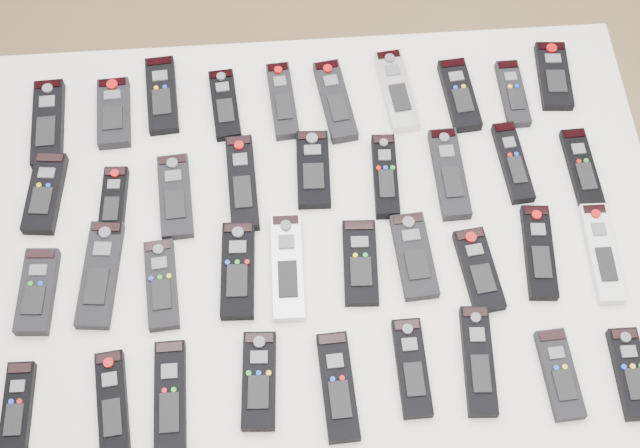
{
  "coord_description": "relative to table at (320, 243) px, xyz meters",
  "views": [
    {
      "loc": [
        -0.02,
        -0.87,
        2.22
      ],
      "look_at": [
        0.03,
        -0.12,
        0.8
      ],
      "focal_mm": 50.0,
      "sensor_mm": 36.0,
      "label": 1
    }
  ],
  "objects": [
    {
      "name": "remote_32",
      "position": [
        -0.12,
        -0.28,
        0.07
      ],
      "size": [
        0.06,
        0.17,
        0.02
      ],
      "primitive_type": "cube",
      "rotation": [
        0.0,
        0.0,
        -0.06
      ],
      "color": "black",
      "rests_on": "table"
    },
    {
      "name": "remote_23",
      "position": [
        -0.06,
        -0.08,
        0.07
      ],
      "size": [
        0.06,
        0.2,
        0.02
      ],
      "primitive_type": "cube",
      "rotation": [
        0.0,
        0.0,
        -0.02
      ],
      "color": "#B7B7BC",
      "rests_on": "table"
    },
    {
      "name": "remote_12",
      "position": [
        -0.26,
        0.08,
        0.07
      ],
      "size": [
        0.07,
        0.17,
        0.02
      ],
      "primitive_type": "cube",
      "rotation": [
        0.0,
        0.0,
        0.06
      ],
      "color": "black",
      "rests_on": "table"
    },
    {
      "name": "table",
      "position": [
        0.0,
        0.0,
        0.0
      ],
      "size": [
        1.25,
        0.88,
        0.78
      ],
      "color": "white",
      "rests_on": "ground"
    },
    {
      "name": "remote_5",
      "position": [
        0.05,
        0.27,
        0.07
      ],
      "size": [
        0.08,
        0.19,
        0.02
      ],
      "primitive_type": "cube",
      "rotation": [
        0.0,
        0.0,
        0.14
      ],
      "color": "black",
      "rests_on": "table"
    },
    {
      "name": "remote_22",
      "position": [
        -0.15,
        -0.08,
        0.07
      ],
      "size": [
        0.07,
        0.18,
        0.02
      ],
      "primitive_type": "cube",
      "rotation": [
        0.0,
        0.0,
        -0.04
      ],
      "color": "black",
      "rests_on": "table"
    },
    {
      "name": "remote_7",
      "position": [
        0.29,
        0.27,
        0.07
      ],
      "size": [
        0.07,
        0.17,
        0.02
      ],
      "primitive_type": "cube",
      "rotation": [
        0.0,
        0.0,
        0.08
      ],
      "color": "black",
      "rests_on": "table"
    },
    {
      "name": "remote_9",
      "position": [
        0.49,
        0.31,
        0.07
      ],
      "size": [
        0.07,
        0.16,
        0.02
      ],
      "primitive_type": "cube",
      "rotation": [
        0.0,
        0.0,
        -0.07
      ],
      "color": "black",
      "rests_on": "table"
    },
    {
      "name": "remote_26",
      "position": [
        0.27,
        -0.11,
        0.07
      ],
      "size": [
        0.07,
        0.16,
        0.02
      ],
      "primitive_type": "cube",
      "rotation": [
        0.0,
        0.0,
        0.12
      ],
      "color": "black",
      "rests_on": "table"
    },
    {
      "name": "remote_27",
      "position": [
        0.39,
        -0.08,
        0.07
      ],
      "size": [
        0.06,
        0.18,
        0.02
      ],
      "primitive_type": "cube",
      "rotation": [
        0.0,
        0.0,
        -0.08
      ],
      "color": "black",
      "rests_on": "table"
    },
    {
      "name": "remote_15",
      "position": [
        0.13,
        0.1,
        0.07
      ],
      "size": [
        0.05,
        0.17,
        0.02
      ],
      "primitive_type": "cube",
      "rotation": [
        0.0,
        0.0,
        -0.04
      ],
      "color": "black",
      "rests_on": "table"
    },
    {
      "name": "remote_34",
      "position": [
        0.13,
        -0.28,
        0.07
      ],
      "size": [
        0.05,
        0.17,
        0.02
      ],
      "primitive_type": "cube",
      "rotation": [
        0.0,
        0.0,
        0.02
      ],
      "color": "black",
      "rests_on": "table"
    },
    {
      "name": "remote_21",
      "position": [
        -0.28,
        -0.1,
        0.07
      ],
      "size": [
        0.06,
        0.17,
        0.02
      ],
      "primitive_type": "cube",
      "rotation": [
        0.0,
        0.0,
        0.08
      ],
      "color": "black",
      "rests_on": "table"
    },
    {
      "name": "remote_3",
      "position": [
        -0.17,
        0.28,
        0.07
      ],
      "size": [
        0.06,
        0.16,
        0.02
      ],
      "primitive_type": "cube",
      "rotation": [
        0.0,
        0.0,
        0.09
      ],
      "color": "black",
      "rests_on": "table"
    },
    {
      "name": "remote_8",
      "position": [
        0.4,
        0.27,
        0.07
      ],
      "size": [
        0.05,
        0.15,
        0.02
      ],
      "primitive_type": "cube",
      "rotation": [
        0.0,
        0.0,
        0.02
      ],
      "color": "black",
      "rests_on": "table"
    },
    {
      "name": "remote_31",
      "position": [
        -0.27,
        -0.3,
        0.07
      ],
      "size": [
        0.05,
        0.19,
        0.02
      ],
      "primitive_type": "cube",
      "rotation": [
        0.0,
        0.0,
        0.01
      ],
      "color": "black",
      "rests_on": "table"
    },
    {
      "name": "remote_14",
      "position": [
        -0.0,
        0.12,
        0.07
      ],
      "size": [
        0.07,
        0.16,
        0.02
      ],
      "primitive_type": "cube",
      "rotation": [
        0.0,
        0.0,
        -0.03
      ],
      "color": "black",
      "rests_on": "table"
    },
    {
      "name": "remote_11",
      "position": [
        -0.38,
        0.08,
        0.07
      ],
      "size": [
        0.05,
        0.15,
        0.02
      ],
      "primitive_type": "cube",
      "rotation": [
        0.0,
        0.0,
        -0.05
      ],
      "color": "black",
      "rests_on": "table"
    },
    {
      "name": "remote_6",
      "position": [
        0.17,
        0.29,
        0.07
      ],
      "size": [
        0.07,
        0.19,
        0.02
      ],
      "primitive_type": "cube",
      "rotation": [
        0.0,
        0.0,
        0.1
      ],
      "color": "#B7B7BC",
      "rests_on": "table"
    },
    {
      "name": "remote_35",
      "position": [
        0.25,
        -0.27,
        0.07
      ],
      "size": [
        0.06,
        0.19,
        0.02
      ],
      "primitive_type": "cube",
      "rotation": [
        0.0,
        0.0,
        -0.06
      ],
      "color": "black",
      "rests_on": "table"
    },
    {
      "name": "remote_29",
      "position": [
        -0.52,
        -0.3,
        0.07
      ],
      "size": [
        0.05,
        0.16,
        0.02
      ],
      "primitive_type": "cube",
      "rotation": [
        0.0,
        0.0,
        -0.02
      ],
      "color": "black",
      "rests_on": "table"
    },
    {
      "name": "remote_25",
      "position": [
        0.16,
        -0.07,
        0.07
      ],
      "size": [
        0.07,
        0.17,
        0.02
      ],
      "primitive_type": "cube",
      "rotation": [
        0.0,
        0.0,
        0.07
      ],
      "color": "black",
      "rests_on": "table"
    },
    {
      "name": "remote_1",
      "position": [
        -0.38,
        0.28,
        0.07
      ],
      "size": [
        0.07,
        0.16,
        0.02
      ],
      "primitive_type": "cube",
      "rotation": [
        0.0,
        0.0,
        0.05
      ],
      "color": "black",
      "rests_on": "table"
    },
    {
      "name": "remote_30",
      "position": [
        -0.36,
        -0.31,
        0.07
      ],
      "size": [
        0.07,
        0.18,
        0.02
      ],
      "primitive_type": "cube",
      "rotation": [
        0.0,
        0.0,
        0.1
      ],
      "color": "black",
      "rests_on": "table"
    },
    {
      "name": "remote_10",
      "position": [
        -0.5,
        0.1,
        0.07
      ],
      "size": [
        0.07,
        0.17,
        0.02
      ],
      "primitive_type": "cube",
      "rotation": [
        0.0,
        0.0,
        -0.1
      ],
      "color": "black",
      "rests_on": "table"
    },
    {
      "name": "remote_2",
      "position": [
        -0.29,
        0.31,
        0.07
      ],
      "size": [
        0.07,
        0.18,
        0.02
      ],
      "primitive_type": "cube",
      "rotation": [
        0.0,
        0.0,
        0.07
      ],
      "color": "black",
      "rests_on": "table"
    },
    {
      "name": "remote_37",
      "position": [
        0.5,
        -0.31,
        0.07
      ],
      "size": [
        0.05,
        0.16,
        0.02
      ],
      "primitive_type": "cube",
      "rotation": [
        0.0,
        0.0,
        -0.0
      ],
      "color": "black",
      "rests_on": "table"
    },
    {
      "name": "remote_28",
      "position": [
        0.5,
        -0.09,
        0.07
      ],
      "size": [
        0.05,
        0.19,
        0.02
      ],
      "primitive_type": "cube",
      "rotation": [
        0.0,
        0.0,
        -0.02
      ],
      "color": "silver",
      "rests_on": "table"
    },
    {
      "name": "ground",
      "position": [
        -0.03,
        0.12,
        -0.72
      ],
      "size": [
        4.0,
        4.0,
        0.0
      ],
      "primitive_type": "plane",
      "color": "olive",
      "rests_on": "ground"
    },
    {
      "name": "remote_17",
      "position": [
        0.37,
        0.11,
        0.07
      ],
      "size": [
        0.06,
        0.17,
        0.02
      ],
      "primitive_type": "cube",
      "rotation": [
        0.0,
        0.0,
        0.08
      ],
      "color": "black",
      "rests_on": "table"
    },
    {
      "name": "remote_24",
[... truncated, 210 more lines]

